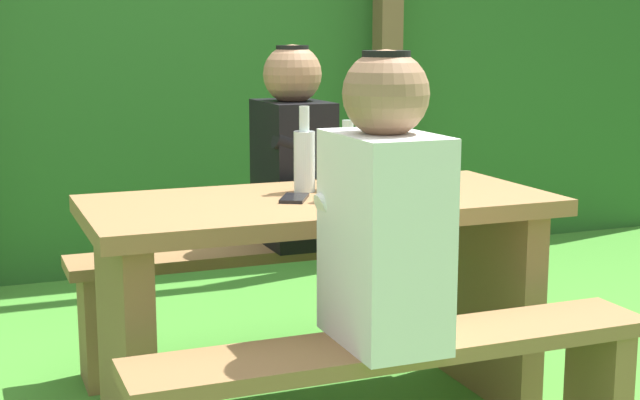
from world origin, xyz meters
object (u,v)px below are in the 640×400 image
person_black_coat (293,154)px  picnic_table (320,269)px  bottle_right (304,158)px  drinking_glass (330,176)px  cell_phone (294,198)px  bench_near (400,385)px  bench_far (264,279)px  bottle_left (348,167)px  person_white_shirt (384,211)px

person_black_coat → picnic_table: bearing=-101.7°
bottle_right → person_black_coat: bearing=74.5°
drinking_glass → cell_phone: (-0.17, -0.12, -0.04)m
picnic_table → bottle_right: bottle_right is taller
picnic_table → cell_phone: 0.24m
bottle_right → cell_phone: 0.18m
bench_near → bench_far: same height
bench_far → bottle_right: bottle_right is taller
bench_near → bottle_left: size_ratio=5.93×
picnic_table → bench_far: size_ratio=1.00×
bench_far → cell_phone: size_ratio=10.00×
person_white_shirt → bottle_left: size_ratio=3.05×
picnic_table → bottle_right: bearing=93.7°
picnic_table → bottle_left: 0.33m
picnic_table → bottle_left: size_ratio=5.93×
person_white_shirt → bottle_right: bearing=86.2°
drinking_glass → person_white_shirt: bearing=-101.1°
bottle_left → bottle_right: (-0.07, 0.17, 0.01)m
person_white_shirt → person_black_coat: 1.11m
picnic_table → drinking_glass: drinking_glass is taller
bench_far → person_white_shirt: size_ratio=1.95×
bench_near → bottle_left: bearing=82.5°
person_white_shirt → bottle_right: 0.67m
bench_far → person_black_coat: size_ratio=1.95×
bottle_left → cell_phone: bearing=162.9°
bottle_right → bottle_left: bearing=-67.1°
bottle_left → cell_phone: bottle_left is taller
person_black_coat → bottle_left: bearing=-94.6°
bench_far → cell_phone: bearing=-98.7°
person_white_shirt → bottle_left: person_white_shirt is taller
bench_far → cell_phone: cell_phone is taller
bench_near → person_black_coat: (0.11, 1.10, 0.45)m
bench_near → cell_phone: bearing=99.1°
picnic_table → bench_far: bearing=90.0°
person_black_coat → bottle_left: 0.61m
person_white_shirt → drinking_glass: size_ratio=7.88×
picnic_table → bench_near: (0.00, -0.55, -0.17)m
bench_near → person_black_coat: 1.20m
person_black_coat → cell_phone: size_ratio=5.14×
bench_far → person_black_coat: 0.47m
person_white_shirt → bottle_left: (0.12, 0.49, 0.03)m
picnic_table → person_black_coat: person_black_coat is taller
cell_phone → person_white_shirt: bearing=-57.1°
picnic_table → drinking_glass: size_ratio=15.34×
picnic_table → cell_phone: bearing=-172.6°
drinking_glass → bottle_right: (-0.09, 0.00, 0.06)m
bench_near → drinking_glass: 0.80m
bottle_right → person_white_shirt: bearing=-93.8°
person_black_coat → cell_phone: 0.60m
person_white_shirt → picnic_table: bearing=84.7°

